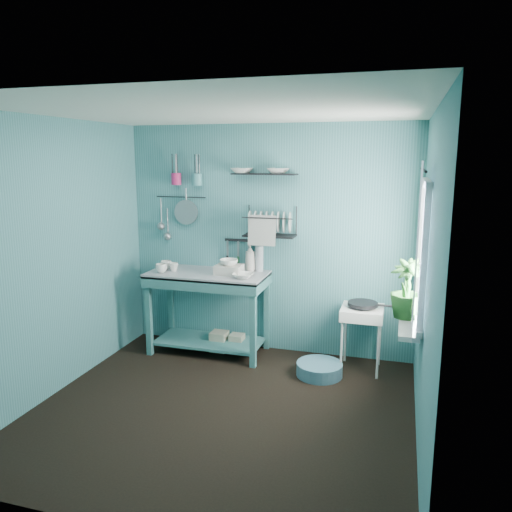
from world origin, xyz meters
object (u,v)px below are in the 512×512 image
(hotplate_stand, at_px, (361,339))
(colander, at_px, (186,212))
(storage_tin_small, at_px, (237,343))
(utensil_cup_magenta, at_px, (176,179))
(mug_mid, at_px, (174,267))
(wash_tub, at_px, (229,270))
(floor_basin, at_px, (319,369))
(storage_tin_large, at_px, (219,341))
(mug_left, at_px, (161,268))
(mug_right, at_px, (166,265))
(utensil_cup_teal, at_px, (197,179))
(potted_plant, at_px, (407,289))
(work_counter, at_px, (209,312))
(frying_pan, at_px, (363,304))
(soap_bottle, at_px, (250,257))
(dish_rack, at_px, (270,222))
(water_bottle, at_px, (259,258))

(hotplate_stand, xyz_separation_m, colander, (-2.02, 0.26, 1.20))
(storage_tin_small, bearing_deg, utensil_cup_magenta, 170.02)
(mug_mid, bearing_deg, storage_tin_small, 11.63)
(wash_tub, xyz_separation_m, floor_basin, (1.04, -0.26, -0.90))
(storage_tin_small, bearing_deg, storage_tin_large, -171.47)
(hotplate_stand, bearing_deg, mug_left, -168.76)
(mug_left, xyz_separation_m, mug_right, (-0.02, 0.16, 0.00))
(utensil_cup_magenta, relative_size, storage_tin_large, 0.59)
(utensil_cup_teal, relative_size, floor_basin, 0.28)
(wash_tub, bearing_deg, utensil_cup_magenta, 161.61)
(wash_tub, bearing_deg, hotplate_stand, 0.15)
(mug_right, xyz_separation_m, potted_plant, (2.57, -0.75, 0.11))
(mug_right, height_order, wash_tub, wash_tub)
(wash_tub, distance_m, storage_tin_small, 0.87)
(work_counter, height_order, potted_plant, potted_plant)
(mug_mid, bearing_deg, mug_right, 153.43)
(mug_right, bearing_deg, mug_left, -82.87)
(utensil_cup_teal, bearing_deg, frying_pan, -6.96)
(soap_bottle, bearing_deg, floor_basin, -28.90)
(frying_pan, bearing_deg, dish_rack, 170.10)
(wash_tub, height_order, dish_rack, dish_rack)
(work_counter, distance_m, floor_basin, 1.38)
(work_counter, xyz_separation_m, storage_tin_small, (0.30, 0.08, -0.36))
(mug_right, xyz_separation_m, utensil_cup_magenta, (0.05, 0.21, 0.95))
(mug_mid, bearing_deg, dish_rack, 12.09)
(mug_left, relative_size, mug_mid, 1.23)
(mug_left, bearing_deg, utensil_cup_magenta, 84.72)
(wash_tub, bearing_deg, work_counter, 175.43)
(mug_left, distance_m, frying_pan, 2.17)
(frying_pan, distance_m, storage_tin_small, 1.50)
(mug_mid, xyz_separation_m, storage_tin_large, (0.48, 0.11, -0.85))
(mug_right, bearing_deg, floor_basin, -8.93)
(water_bottle, relative_size, hotplate_stand, 0.42)
(water_bottle, relative_size, frying_pan, 0.93)
(work_counter, relative_size, mug_right, 10.49)
(dish_rack, distance_m, colander, 1.01)
(mug_right, relative_size, utensil_cup_magenta, 0.95)
(dish_rack, bearing_deg, wash_tub, -149.96)
(storage_tin_large, bearing_deg, potted_plant, -22.02)
(storage_tin_large, bearing_deg, hotplate_stand, -2.42)
(mug_right, distance_m, utensil_cup_magenta, 0.97)
(mug_left, xyz_separation_m, storage_tin_large, (0.58, 0.21, -0.85))
(utensil_cup_teal, distance_m, storage_tin_small, 1.88)
(wash_tub, xyz_separation_m, utensil_cup_teal, (-0.44, 0.23, 0.94))
(mug_right, bearing_deg, colander, 58.20)
(colander, distance_m, floor_basin, 2.26)
(wash_tub, distance_m, frying_pan, 1.44)
(utensil_cup_magenta, bearing_deg, dish_rack, -2.61)
(storage_tin_large, bearing_deg, wash_tub, -25.02)
(work_counter, xyz_separation_m, soap_bottle, (0.42, 0.20, 0.61))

